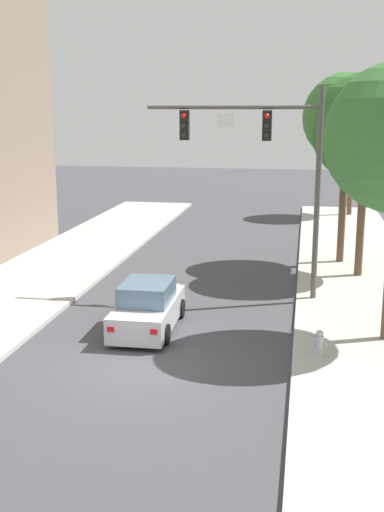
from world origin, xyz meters
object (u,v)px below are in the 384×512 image
car_lead_silver (148,308)px  fire_hydrant (319,342)px  street_tree_third (347,118)px  traffic_signal_mast (269,154)px  street_tree_farthest (354,115)px  street_tree_second (366,128)px

car_lead_silver → fire_hydrant: bearing=-17.1°
fire_hydrant → street_tree_third: 13.20m
traffic_signal_mast → street_tree_farthest: street_tree_farthest is taller
street_tree_third → street_tree_farthest: (1.21, 13.65, -0.04)m
street_tree_farthest → fire_hydrant: bearing=-95.2°
traffic_signal_mast → car_lead_silver: 7.01m
traffic_signal_mast → street_tree_third: (2.97, 6.07, 1.18)m
street_tree_third → street_tree_farthest: 13.71m
fire_hydrant → street_tree_third: street_tree_third is taller
traffic_signal_mast → street_tree_third: 6.86m
street_tree_second → street_tree_farthest: street_tree_farthest is taller
traffic_signal_mast → car_lead_silver: (-3.48, -3.99, -4.60)m
car_lead_silver → fire_hydrant: size_ratio=5.92×
traffic_signal_mast → street_tree_second: size_ratio=0.91×
fire_hydrant → street_tree_farthest: (2.31, 25.35, 5.96)m
car_lead_silver → fire_hydrant: (5.34, -1.64, -0.22)m
street_tree_second → car_lead_silver: bearing=-132.7°
fire_hydrant → traffic_signal_mast: bearing=108.3°
traffic_signal_mast → car_lead_silver: bearing=-131.1°
traffic_signal_mast → street_tree_second: 5.20m
traffic_signal_mast → car_lead_silver: traffic_signal_mast is taller
car_lead_silver → street_tree_second: size_ratio=0.52×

